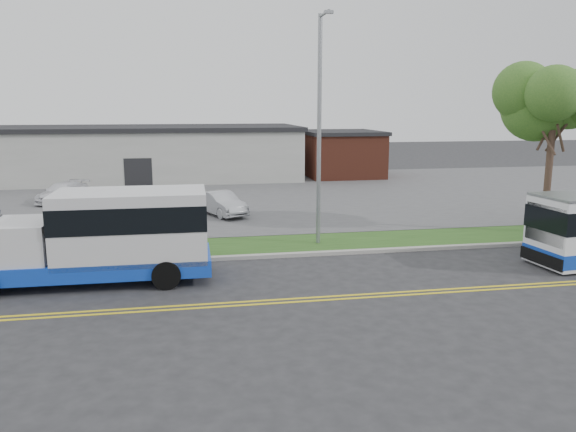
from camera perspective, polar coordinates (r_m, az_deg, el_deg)
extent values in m
plane|color=#28282B|center=(21.30, -3.09, -5.10)|extent=(140.00, 140.00, 0.00)
cube|color=yellow|center=(17.67, -1.47, -8.52)|extent=(70.00, 0.12, 0.01)
cube|color=yellow|center=(17.39, -1.32, -8.85)|extent=(70.00, 0.12, 0.01)
cube|color=#9E9B93|center=(22.33, -3.45, -4.14)|extent=(80.00, 0.30, 0.15)
cube|color=#244617|center=(24.07, -3.97, -3.08)|extent=(80.00, 3.30, 0.10)
cube|color=#4C4C4F|center=(37.85, -6.38, 2.08)|extent=(80.00, 25.00, 0.10)
cube|color=#9E9E99|center=(47.59, -14.56, 6.00)|extent=(25.00, 10.00, 4.00)
cube|color=black|center=(47.46, -14.69, 8.62)|extent=(25.40, 10.40, 0.35)
cube|color=black|center=(42.76, -14.96, 4.23)|extent=(2.00, 0.15, 2.20)
cube|color=brown|center=(48.28, 5.39, 6.14)|extent=(6.00, 7.00, 3.60)
cube|color=black|center=(48.15, 5.43, 8.45)|extent=(6.30, 7.30, 0.30)
cylinder|color=#3A291F|center=(28.79, 24.87, 3.17)|extent=(0.32, 0.32, 4.76)
ellipsoid|color=#346322|center=(28.58, 25.49, 10.61)|extent=(5.20, 5.20, 4.42)
cylinder|color=gray|center=(23.78, 3.18, 8.46)|extent=(0.18, 0.18, 9.50)
cylinder|color=gray|center=(23.35, 3.74, 19.85)|extent=(0.12, 1.40, 0.12)
cube|color=gray|center=(22.72, 4.16, 19.97)|extent=(0.35, 0.18, 0.12)
cube|color=#113CB8|center=(20.35, -18.89, -4.65)|extent=(7.74, 2.67, 0.57)
cube|color=silver|center=(19.88, -15.57, -0.94)|extent=(5.02, 2.65, 2.39)
cube|color=black|center=(19.80, -15.63, 0.19)|extent=(5.04, 2.70, 0.85)
cube|color=silver|center=(20.65, -25.60, -2.32)|extent=(2.06, 2.46, 1.36)
cylinder|color=black|center=(22.26, -26.52, -4.29)|extent=(0.96, 0.33, 0.95)
cylinder|color=black|center=(18.96, -12.25, -5.89)|extent=(0.96, 0.33, 0.95)
cylinder|color=black|center=(21.32, -12.01, -3.99)|extent=(0.96, 0.33, 0.95)
cube|color=black|center=(22.62, 24.71, -0.79)|extent=(0.27, 2.03, 1.41)
cube|color=black|center=(22.85, 24.33, -3.94)|extent=(0.30, 2.21, 0.44)
cylinder|color=black|center=(24.52, 25.37, -2.99)|extent=(0.87, 0.36, 0.85)
imported|color=#A8AAB0|center=(30.73, -6.85, 1.29)|extent=(2.88, 4.13, 1.29)
imported|color=white|center=(37.42, -21.92, 2.25)|extent=(3.08, 4.46, 1.20)
sphere|color=white|center=(25.78, -26.41, -2.80)|extent=(0.32, 0.32, 0.32)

